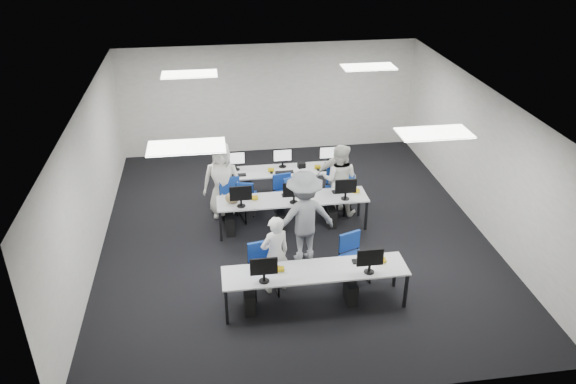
{
  "coord_description": "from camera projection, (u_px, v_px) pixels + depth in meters",
  "views": [
    {
      "loc": [
        -1.59,
        -10.11,
        6.44
      ],
      "look_at": [
        -0.13,
        -0.0,
        1.0
      ],
      "focal_mm": 35.0,
      "sensor_mm": 36.0,
      "label": 1
    }
  ],
  "objects": [
    {
      "name": "chair_0",
      "position": [
        263.0,
        278.0,
        10.13
      ],
      "size": [
        0.55,
        0.59,
        0.96
      ],
      "rotation": [
        0.0,
        0.0,
        0.18
      ],
      "color": "navy",
      "rests_on": "ground"
    },
    {
      "name": "equipment_front",
      "position": [
        304.0,
        289.0,
        9.75
      ],
      "size": [
        2.51,
        0.41,
        1.19
      ],
      "color": "#0B259A",
      "rests_on": "desk_front"
    },
    {
      "name": "desk_front",
      "position": [
        315.0,
        273.0,
        9.64
      ],
      "size": [
        3.2,
        0.7,
        0.73
      ],
      "color": "#BBBEC0",
      "rests_on": "ground"
    },
    {
      "name": "chair_6",
      "position": [
        289.0,
        199.0,
        12.75
      ],
      "size": [
        0.59,
        0.62,
        0.95
      ],
      "rotation": [
        0.0,
        0.0,
        0.3
      ],
      "color": "navy",
      "rests_on": "ground"
    },
    {
      "name": "handbag",
      "position": [
        232.0,
        198.0,
        11.65
      ],
      "size": [
        0.31,
        0.21,
        0.25
      ],
      "primitive_type": "ellipsoid",
      "rotation": [
        0.0,
        0.0,
        -0.06
      ],
      "color": "#A58A55",
      "rests_on": "desk_mid"
    },
    {
      "name": "photographer",
      "position": [
        304.0,
        217.0,
        10.75
      ],
      "size": [
        1.34,
        0.91,
        1.91
      ],
      "primitive_type": "imported",
      "rotation": [
        0.0,
        0.0,
        3.31
      ],
      "color": "slate",
      "rests_on": "ground"
    },
    {
      "name": "desk_mid",
      "position": [
        293.0,
        200.0,
        11.91
      ],
      "size": [
        3.2,
        0.7,
        0.73
      ],
      "color": "#BBBEC0",
      "rests_on": "ground"
    },
    {
      "name": "equipment_mid",
      "position": [
        284.0,
        215.0,
        12.02
      ],
      "size": [
        2.91,
        0.41,
        1.19
      ],
      "color": "white",
      "rests_on": "desk_mid"
    },
    {
      "name": "chair_1",
      "position": [
        354.0,
        267.0,
        10.45
      ],
      "size": [
        0.6,
        0.62,
        0.93
      ],
      "rotation": [
        0.0,
        0.0,
        0.34
      ],
      "color": "navy",
      "rests_on": "ground"
    },
    {
      "name": "student_0",
      "position": [
        275.0,
        255.0,
        9.96
      ],
      "size": [
        0.66,
        0.55,
        1.54
      ],
      "primitive_type": "imported",
      "rotation": [
        0.0,
        0.0,
        3.52
      ],
      "color": "silver",
      "rests_on": "ground"
    },
    {
      "name": "chair_4",
      "position": [
        335.0,
        198.0,
        12.77
      ],
      "size": [
        0.59,
        0.63,
        0.98
      ],
      "rotation": [
        0.0,
        0.0,
        -0.25
      ],
      "color": "navy",
      "rests_on": "ground"
    },
    {
      "name": "desk_back",
      "position": [
        284.0,
        172.0,
        13.13
      ],
      "size": [
        3.2,
        0.7,
        0.73
      ],
      "color": "#BBBEC0",
      "rests_on": "ground"
    },
    {
      "name": "equipment_back",
      "position": [
        291.0,
        183.0,
        13.33
      ],
      "size": [
        2.91,
        0.41,
        1.19
      ],
      "color": "white",
      "rests_on": "desk_back"
    },
    {
      "name": "room",
      "position": [
        294.0,
        170.0,
        11.35
      ],
      "size": [
        9.0,
        9.02,
        3.0
      ],
      "color": "black",
      "rests_on": "ground"
    },
    {
      "name": "student_1",
      "position": [
        339.0,
        179.0,
        12.45
      ],
      "size": [
        0.99,
        0.89,
        1.66
      ],
      "primitive_type": "imported",
      "rotation": [
        0.0,
        0.0,
        2.75
      ],
      "color": "silver",
      "rests_on": "ground"
    },
    {
      "name": "chair_2",
      "position": [
        233.0,
        208.0,
        12.36
      ],
      "size": [
        0.58,
        0.61,
        0.98
      ],
      "rotation": [
        0.0,
        0.0,
        0.22
      ],
      "color": "navy",
      "rests_on": "ground"
    },
    {
      "name": "dslr_camera",
      "position": [
        302.0,
        165.0,
        10.42
      ],
      "size": [
        0.17,
        0.2,
        0.1
      ],
      "primitive_type": "cube",
      "rotation": [
        0.0,
        0.0,
        3.31
      ],
      "color": "black",
      "rests_on": "photographer"
    },
    {
      "name": "student_3",
      "position": [
        336.0,
        177.0,
        12.71
      ],
      "size": [
        0.96,
        0.58,
        1.53
      ],
      "primitive_type": "imported",
      "rotation": [
        0.0,
        0.0,
        -0.25
      ],
      "color": "silver",
      "rests_on": "ground"
    },
    {
      "name": "chair_7",
      "position": [
        342.0,
        196.0,
        12.89
      ],
      "size": [
        0.5,
        0.54,
        0.94
      ],
      "rotation": [
        0.0,
        0.0,
        -0.08
      ],
      "color": "navy",
      "rests_on": "ground"
    },
    {
      "name": "student_2",
      "position": [
        222.0,
        180.0,
        12.35
      ],
      "size": [
        0.92,
        0.68,
        1.73
      ],
      "primitive_type": "imported",
      "rotation": [
        0.0,
        0.0,
        -0.16
      ],
      "color": "silver",
      "rests_on": "ground"
    },
    {
      "name": "chair_5",
      "position": [
        247.0,
        202.0,
        12.71
      ],
      "size": [
        0.5,
        0.53,
        0.83
      ],
      "rotation": [
        0.0,
        0.0,
        -0.25
      ],
      "color": "navy",
      "rests_on": "ground"
    },
    {
      "name": "ceiling_panels",
      "position": [
        295.0,
        99.0,
        10.65
      ],
      "size": [
        5.2,
        4.6,
        0.02
      ],
      "color": "white",
      "rests_on": "room"
    },
    {
      "name": "chair_3",
      "position": [
        285.0,
        202.0,
        12.68
      ],
      "size": [
        0.52,
        0.55,
        0.9
      ],
      "rotation": [
        0.0,
        0.0,
        0.19
      ],
      "color": "navy",
      "rests_on": "ground"
    }
  ]
}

